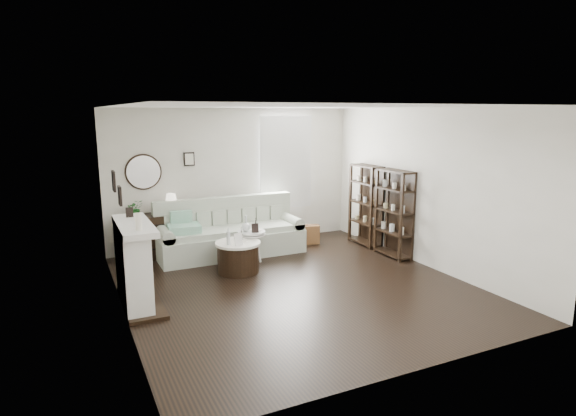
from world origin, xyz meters
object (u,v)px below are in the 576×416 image
dresser (154,236)px  drum_table (238,257)px  pedestal_table (251,234)px  sofa (230,236)px

dresser → drum_table: bearing=-53.2°
drum_table → pedestal_table: 0.55m
sofa → drum_table: bearing=-101.4°
pedestal_table → sofa: bearing=99.9°
drum_table → dresser: bearing=126.8°
dresser → drum_table: size_ratio=1.59×
dresser → pedestal_table: dresser is taller
sofa → dresser: (-1.32, 0.39, 0.05)m
sofa → drum_table: sofa is taller
sofa → pedestal_table: sofa is taller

